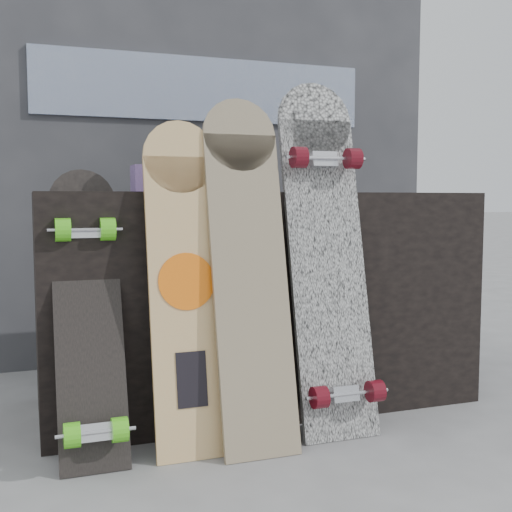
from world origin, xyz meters
name	(u,v)px	position (x,y,z in m)	size (l,w,h in m)	color
ground	(310,447)	(0.00, 0.00, 0.00)	(60.00, 60.00, 0.00)	slate
vendor_table	(257,298)	(0.00, 0.50, 0.40)	(1.60, 0.60, 0.80)	black
booth	(199,133)	(0.00, 1.35, 1.10)	(2.40, 0.22, 2.20)	#333338
merch_box_purple	(157,179)	(-0.36, 0.57, 0.85)	(0.18, 0.12, 0.10)	#573A78
merch_box_small	(326,177)	(0.26, 0.45, 0.86)	(0.14, 0.14, 0.12)	#573A78
merch_box_flat	(247,185)	(-0.02, 0.55, 0.83)	(0.22, 0.10, 0.06)	#D1B78C
longboard_geisha	(186,277)	(-0.37, 0.12, 0.54)	(0.23, 0.20, 1.02)	#CABB88
longboard_celtic	(249,261)	(-0.17, 0.10, 0.59)	(0.24, 0.27, 1.10)	beige
longboard_cascadia	(327,248)	(0.12, 0.15, 0.61)	(0.27, 0.34, 1.18)	white
skateboard_dark	(88,310)	(-0.65, 0.16, 0.45)	(0.20, 0.37, 0.87)	black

